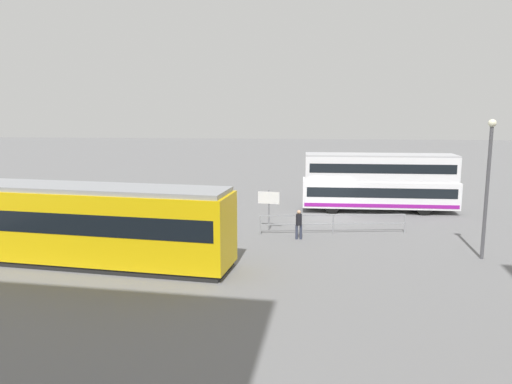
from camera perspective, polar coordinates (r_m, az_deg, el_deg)
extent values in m
plane|color=slate|center=(32.01, 8.57, -2.92)|extent=(160.00, 160.00, 0.00)
cube|color=white|center=(34.39, 13.87, -0.13)|extent=(10.15, 2.43, 1.77)
cube|color=white|center=(34.15, 13.99, 2.69)|extent=(9.84, 2.33, 1.64)
cube|color=black|center=(34.35, 13.89, 0.22)|extent=(9.64, 2.46, 0.64)
cube|color=black|center=(34.14, 13.99, 2.83)|extent=(9.33, 2.36, 0.60)
cube|color=#8C198C|center=(34.50, 13.83, -1.16)|extent=(9.94, 2.47, 0.24)
cube|color=#B2B2B7|center=(34.06, 14.05, 4.15)|extent=(9.84, 2.33, 0.10)
cylinder|color=black|center=(34.18, 8.61, -1.26)|extent=(1.01, 2.36, 1.00)
cylinder|color=black|center=(35.05, 18.33, -1.37)|extent=(1.01, 2.36, 1.00)
cube|color=#E5B70C|center=(23.46, -19.47, -3.49)|extent=(13.92, 4.30, 3.09)
cube|color=black|center=(23.40, -19.51, -2.76)|extent=(13.38, 4.27, 0.90)
cube|color=gray|center=(23.16, -19.70, 0.48)|extent=(13.63, 4.06, 0.20)
cube|color=black|center=(23.88, -19.24, -7.40)|extent=(13.64, 4.14, 0.25)
cylinder|color=#33384C|center=(26.56, 5.15, -4.60)|extent=(0.14, 0.14, 0.77)
cylinder|color=#33384C|center=(26.54, 4.68, -4.60)|extent=(0.14, 0.14, 0.77)
cylinder|color=black|center=(26.39, 4.94, -3.16)|extent=(0.35, 0.35, 0.60)
sphere|color=tan|center=(26.31, 4.95, -2.31)|extent=(0.21, 0.21, 0.21)
cube|color=gray|center=(27.78, 8.85, -2.64)|extent=(8.01, 1.19, 0.06)
cube|color=gray|center=(27.89, 8.83, -3.64)|extent=(8.01, 1.19, 0.06)
cylinder|color=gray|center=(28.97, 16.69, -3.49)|extent=(0.07, 0.07, 1.05)
cylinder|color=gray|center=(27.89, 8.83, -3.69)|extent=(0.07, 0.07, 1.05)
cylinder|color=gray|center=(27.38, 0.50, -3.83)|extent=(0.07, 0.07, 1.05)
cylinder|color=slate|center=(28.26, 1.48, -2.08)|extent=(0.10, 0.10, 2.32)
cube|color=white|center=(28.08, 1.47, -0.67)|extent=(1.23, 0.24, 0.69)
cylinder|color=#4C4C51|center=(24.82, 24.93, -0.22)|extent=(0.16, 0.16, 6.08)
sphere|color=#F2EFCC|center=(24.53, 25.46, 7.14)|extent=(0.36, 0.36, 0.36)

